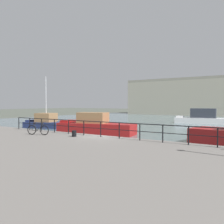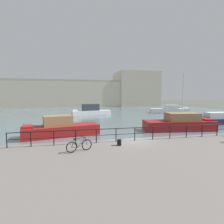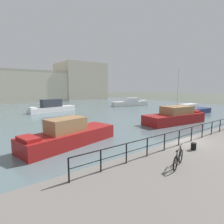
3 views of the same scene
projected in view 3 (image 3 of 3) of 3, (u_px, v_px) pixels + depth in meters
ground_plane at (179, 151)px, 13.43m from camera, size 240.00×240.00×0.00m
water_basin at (51, 110)px, 37.37m from camera, size 80.00×60.00×0.01m
harbor_building at (43, 85)px, 63.73m from camera, size 60.38×15.33×14.09m
moored_harbor_tender at (52, 107)px, 34.69m from camera, size 9.37×3.47×2.46m
moored_blue_motorboat at (69, 135)px, 14.83m from camera, size 8.67×4.37×2.30m
moored_red_daysailer at (131, 103)px, 45.72m from camera, size 9.82×4.29×2.04m
moored_cabin_cruiser at (191, 110)px, 31.80m from camera, size 8.85×2.71×1.86m
moored_small_launch at (175, 116)px, 23.73m from camera, size 9.24×3.91×7.40m
quay_railing at (192, 131)px, 12.72m from camera, size 18.77×0.07×1.08m
parked_bicycle at (178, 159)px, 8.67m from camera, size 1.69×0.65×0.98m
mooring_bollard at (194, 146)px, 11.05m from camera, size 0.32×0.32×0.44m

